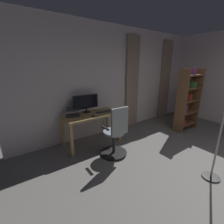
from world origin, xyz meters
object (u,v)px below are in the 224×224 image
(computer_monitor, at_px, (86,102))
(bookshelf, at_px, (187,100))
(computer_mouse, at_px, (94,116))
(office_chair, at_px, (116,134))
(laptop, at_px, (73,113))
(desk, at_px, (92,118))
(computer_keyboard, at_px, (104,112))

(computer_monitor, height_order, bookshelf, bookshelf)
(computer_mouse, distance_m, bookshelf, 2.80)
(office_chair, xyz_separation_m, laptop, (0.53, -0.90, 0.32))
(computer_monitor, relative_size, bookshelf, 0.35)
(desk, distance_m, computer_keyboard, 0.34)
(desk, bearing_deg, computer_keyboard, 169.54)
(desk, height_order, computer_keyboard, computer_keyboard)
(desk, bearing_deg, computer_mouse, 72.65)
(office_chair, bearing_deg, computer_keyboard, 77.03)
(desk, relative_size, computer_keyboard, 3.56)
(desk, height_order, office_chair, office_chair)
(office_chair, bearing_deg, desk, 101.13)
(bookshelf, bearing_deg, office_chair, 0.04)
(office_chair, xyz_separation_m, bookshelf, (-2.55, -0.00, 0.38))
(office_chair, distance_m, computer_keyboard, 0.79)
(desk, xyz_separation_m, bookshelf, (-2.68, 0.77, 0.22))
(computer_mouse, bearing_deg, laptop, -46.94)
(computer_keyboard, bearing_deg, office_chair, 75.05)
(laptop, xyz_separation_m, bookshelf, (-3.08, 0.90, 0.06))
(computer_monitor, bearing_deg, computer_keyboard, 143.95)
(office_chair, height_order, computer_mouse, office_chair)
(computer_monitor, xyz_separation_m, computer_mouse, (0.04, 0.42, -0.22))
(laptop, height_order, computer_mouse, laptop)
(computer_monitor, distance_m, laptop, 0.42)
(desk, relative_size, office_chair, 1.23)
(computer_monitor, bearing_deg, computer_mouse, 85.00)
(desk, xyz_separation_m, laptop, (0.40, -0.13, 0.17))
(office_chair, height_order, computer_keyboard, office_chair)
(desk, xyz_separation_m, computer_keyboard, (-0.32, 0.06, 0.12))
(computer_monitor, bearing_deg, bookshelf, 160.32)
(desk, height_order, laptop, laptop)
(computer_monitor, distance_m, computer_mouse, 0.48)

